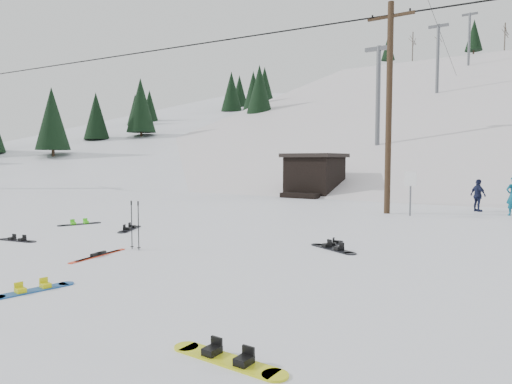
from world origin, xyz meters
The scene contains 21 objects.
ground centered at (0.00, 0.00, 0.00)m, with size 200.00×200.00×0.00m, color white.
ski_slope centered at (0.00, 55.00, -12.00)m, with size 60.00×75.00×45.00m, color silver.
ridge_left centered at (-36.00, 48.00, -11.00)m, with size 34.00×85.00×38.00m, color white.
treeline_left centered at (-34.00, 40.00, 0.00)m, with size 20.00×64.00×10.00m, color black, non-canonical shape.
treeline_crest centered at (0.00, 86.00, 0.00)m, with size 50.00×6.00×10.00m, color black, non-canonical shape.
utility_pole centered at (2.00, 14.00, 4.68)m, with size 2.00×0.26×9.00m.
trail_sign centered at (3.10, 13.58, 1.27)m, with size 0.50×0.09×1.85m.
lift_hut centered at (-5.00, 20.94, 1.36)m, with size 3.40×4.10×2.75m.
lift_tower_near centered at (-4.00, 30.00, 7.86)m, with size 2.20×0.36×8.00m.
lift_tower_mid centered at (-4.00, 50.00, 14.36)m, with size 2.20×0.36×8.00m.
lift_tower_far centered at (-4.00, 70.00, 20.86)m, with size 2.20×0.36×8.00m.
hero_snowboard centered at (0.57, -1.20, 0.03)m, with size 0.46×1.44×0.10m.
hero_skis centered at (-0.95, 1.31, 0.03)m, with size 0.43×1.81×0.09m.
ski_poles centered at (-0.85, 2.38, 0.65)m, with size 0.35×0.09×1.27m.
board_scatter_a centered at (-4.66, 1.35, 0.02)m, with size 1.36×0.48×0.10m.
board_scatter_b centered at (-3.64, 4.58, 0.03)m, with size 0.93×1.45×0.11m.
board_scatter_c centered at (-6.11, 4.41, 0.03)m, with size 0.69×1.47×0.11m.
board_scatter_d centered at (3.40, 5.24, 0.03)m, with size 1.52×0.91×0.12m.
board_scatter_e centered at (5.15, -1.53, 0.03)m, with size 1.60×0.32×0.11m.
board_scatter_f centered at (3.17, 5.85, 0.02)m, with size 0.43×1.29×0.09m.
skier_navy centered at (5.18, 16.97, 0.73)m, with size 0.86×0.36×1.46m, color #171C3B.
Camera 1 is at (8.26, -5.59, 2.31)m, focal length 32.00 mm.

